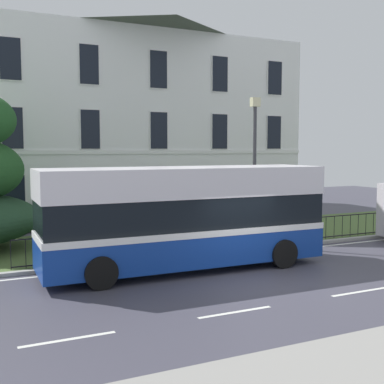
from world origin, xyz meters
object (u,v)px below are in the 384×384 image
at_px(georgian_townhouse, 126,117).
at_px(street_lamp_post, 255,159).
at_px(single_decker_bus, 185,216).
at_px(litter_bin, 64,244).

distance_m(georgian_townhouse, street_lamp_post, 12.63).
bearing_deg(georgian_townhouse, single_decker_bus, -100.29).
height_order(single_decker_bus, street_lamp_post, street_lamp_post).
height_order(single_decker_bus, litter_bin, single_decker_bus).
height_order(georgian_townhouse, single_decker_bus, georgian_townhouse).
bearing_deg(single_decker_bus, georgian_townhouse, 80.57).
distance_m(street_lamp_post, litter_bin, 8.06).
bearing_deg(georgian_townhouse, litter_bin, -116.94).
bearing_deg(street_lamp_post, litter_bin, 177.11).
height_order(georgian_townhouse, litter_bin, georgian_townhouse).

